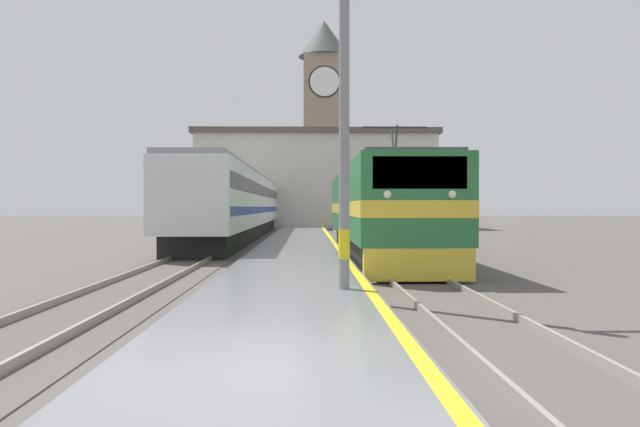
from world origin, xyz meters
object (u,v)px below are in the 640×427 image
object	(u,v)px
catenary_mast	(349,95)
locomotive_train	(378,210)
passenger_train	(248,204)
clock_tower	(324,115)

from	to	relation	value
catenary_mast	locomotive_train	bearing A→B (deg)	80.65
catenary_mast	passenger_train	bearing A→B (deg)	99.08
locomotive_train	passenger_train	size ratio (longest dim) A/B	0.40
passenger_train	clock_tower	distance (m)	27.27
locomotive_train	passenger_train	world-z (taller)	locomotive_train
passenger_train	clock_tower	size ratio (longest dim) A/B	2.00
passenger_train	catenary_mast	xyz separation A→B (m)	(5.00, -31.31, 2.04)
locomotive_train	passenger_train	distance (m)	20.91
locomotive_train	catenary_mast	size ratio (longest dim) A/B	2.34
passenger_train	clock_tower	xyz separation A→B (m)	(5.97, 24.68, 9.93)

